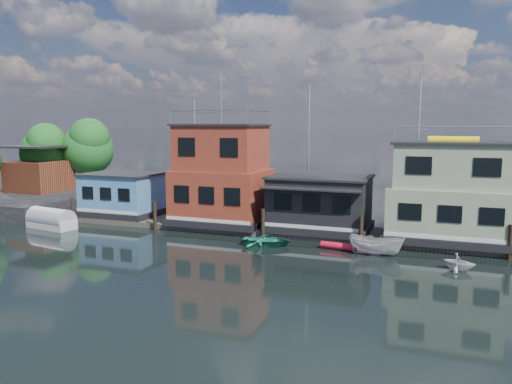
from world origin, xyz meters
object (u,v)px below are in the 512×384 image
at_px(houseboat_dark, 320,203).
at_px(dinghy_teal, 267,241).
at_px(red_kayak, 345,247).
at_px(dinghy_white, 458,262).
at_px(motorboat, 376,245).
at_px(houseboat_blue, 122,194).
at_px(houseboat_green, 450,194).
at_px(tarp_runabout, 51,220).
at_px(houseboat_red, 222,177).

bearing_deg(houseboat_dark, dinghy_teal, -119.49).
bearing_deg(red_kayak, dinghy_white, -8.60).
height_order(motorboat, dinghy_teal, motorboat).
distance_m(houseboat_blue, houseboat_green, 26.53).
bearing_deg(dinghy_white, houseboat_dark, 75.07).
xyz_separation_m(houseboat_blue, dinghy_teal, (14.91, -4.59, -1.86)).
height_order(houseboat_dark, tarp_runabout, houseboat_dark).
relative_size(houseboat_green, dinghy_white, 4.50).
bearing_deg(tarp_runabout, houseboat_dark, 24.26).
bearing_deg(houseboat_blue, houseboat_red, 0.00).
height_order(dinghy_white, tarp_runabout, tarp_runabout).
distance_m(houseboat_green, tarp_runabout, 30.19).
bearing_deg(houseboat_blue, houseboat_dark, -0.06).
bearing_deg(tarp_runabout, red_kayak, 12.88).
distance_m(houseboat_blue, houseboat_dark, 17.50).
relative_size(houseboat_blue, motorboat, 1.83).
bearing_deg(dinghy_white, red_kayak, 90.75).
height_order(houseboat_red, motorboat, houseboat_red).
relative_size(dinghy_white, dinghy_teal, 0.55).
height_order(houseboat_dark, dinghy_white, houseboat_dark).
relative_size(houseboat_blue, red_kayak, 1.96).
height_order(houseboat_dark, houseboat_green, houseboat_green).
relative_size(red_kayak, dinghy_teal, 0.97).
xyz_separation_m(motorboat, red_kayak, (-2.09, 0.49, -0.43)).
bearing_deg(red_kayak, dinghy_teal, -165.56).
bearing_deg(motorboat, red_kayak, 82.14).
bearing_deg(houseboat_red, houseboat_dark, -0.14).
bearing_deg(motorboat, dinghy_white, -104.20).
bearing_deg(motorboat, dinghy_teal, 95.37).
xyz_separation_m(tarp_runabout, dinghy_teal, (18.02, 0.58, -0.30)).
distance_m(houseboat_blue, red_kayak, 20.67).
height_order(houseboat_blue, houseboat_green, houseboat_green).
bearing_deg(motorboat, houseboat_red, 75.51).
distance_m(dinghy_white, red_kayak, 7.21).
distance_m(houseboat_blue, motorboat, 22.77).
distance_m(houseboat_green, motorboat, 6.87).
relative_size(houseboat_blue, houseboat_dark, 0.86).
distance_m(houseboat_green, red_kayak, 8.24).
bearing_deg(houseboat_dark, tarp_runabout, -165.97).
distance_m(tarp_runabout, red_kayak, 23.30).
distance_m(houseboat_red, houseboat_dark, 8.18).
xyz_separation_m(houseboat_red, houseboat_dark, (8.00, -0.02, -1.69)).
distance_m(houseboat_red, tarp_runabout, 14.06).
bearing_deg(dinghy_white, houseboat_red, 88.65).
bearing_deg(houseboat_green, motorboat, -132.83).
xyz_separation_m(tarp_runabout, motorboat, (25.36, 0.59, 0.03)).
bearing_deg(motorboat, tarp_runabout, 96.60).
distance_m(houseboat_red, dinghy_white, 18.96).
distance_m(houseboat_dark, motorboat, 6.81).
bearing_deg(motorboat, houseboat_blue, 83.64).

